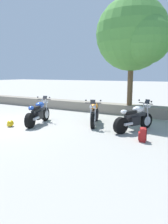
% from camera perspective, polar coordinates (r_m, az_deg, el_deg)
% --- Properties ---
extents(ground_plane, '(120.00, 120.00, 0.00)m').
position_cam_1_polar(ground_plane, '(9.81, -19.51, -3.25)').
color(ground_plane, '#A3A099').
extents(stone_wall, '(36.00, 0.80, 0.55)m').
position_cam_1_polar(stone_wall, '(13.34, -3.93, 1.95)').
color(stone_wall, gray).
rests_on(stone_wall, ground).
extents(motorcycle_blue_near_left, '(0.86, 2.04, 1.18)m').
position_cam_1_polar(motorcycle_blue_near_left, '(9.53, -12.19, -0.30)').
color(motorcycle_blue_near_left, black).
rests_on(motorcycle_blue_near_left, ground).
extents(motorcycle_orange_centre, '(1.00, 1.98, 1.18)m').
position_cam_1_polar(motorcycle_orange_centre, '(9.25, 2.81, -0.39)').
color(motorcycle_orange_centre, black).
rests_on(motorcycle_orange_centre, ground).
extents(motorcycle_white_far_right, '(1.10, 1.93, 1.18)m').
position_cam_1_polar(motorcycle_white_far_right, '(8.43, 13.51, -1.71)').
color(motorcycle_white_far_right, black).
rests_on(motorcycle_white_far_right, ground).
extents(rider_backpack, '(0.31, 0.34, 0.47)m').
position_cam_1_polar(rider_backpack, '(7.22, 15.50, -5.77)').
color(rider_backpack, '#A31E1E').
rests_on(rider_backpack, ground).
extents(rider_helmet, '(0.28, 0.28, 0.28)m').
position_cam_1_polar(rider_helmet, '(9.43, -19.27, -2.92)').
color(rider_helmet, yellow).
rests_on(rider_helmet, ground).
extents(leafy_tree_far_left, '(3.81, 3.63, 5.42)m').
position_cam_1_polar(leafy_tree_far_left, '(11.41, 13.52, 19.43)').
color(leafy_tree_far_left, brown).
rests_on(leafy_tree_far_left, stone_wall).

